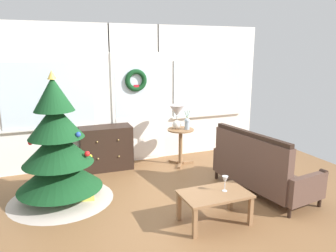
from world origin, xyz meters
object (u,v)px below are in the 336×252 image
object	(u,v)px
settee_sofa	(259,169)
flower_vase	(187,123)
side_table	(181,139)
gift_box	(87,196)
wine_glass	(225,180)
dresser_cabinet	(106,148)
table_lamp	(177,114)
christmas_tree	(58,155)
coffee_table	(215,197)

from	to	relation	value
settee_sofa	flower_vase	size ratio (longest dim) A/B	4.83
side_table	gift_box	bearing A→B (deg)	-153.71
settee_sofa	wine_glass	world-z (taller)	settee_sofa
dresser_cabinet	table_lamp	bearing A→B (deg)	-11.22
christmas_tree	dresser_cabinet	size ratio (longest dim) A/B	2.01
flower_vase	gift_box	world-z (taller)	flower_vase
side_table	gift_box	xyz separation A→B (m)	(-1.86, -0.92, -0.39)
table_lamp	coffee_table	bearing A→B (deg)	-101.04
side_table	table_lamp	distance (m)	0.49
dresser_cabinet	side_table	world-z (taller)	dresser_cabinet
dresser_cabinet	wine_glass	world-z (taller)	dresser_cabinet
side_table	wine_glass	xyz separation A→B (m)	(-0.34, -2.08, 0.05)
christmas_tree	wine_glass	xyz separation A→B (m)	(1.85, -1.37, -0.13)
flower_vase	gift_box	bearing A→B (deg)	-156.34
coffee_table	wine_glass	xyz separation A→B (m)	(0.14, 0.00, 0.20)
coffee_table	dresser_cabinet	bearing A→B (deg)	109.63
christmas_tree	coffee_table	distance (m)	2.22
side_table	wine_glass	world-z (taller)	side_table
flower_vase	coffee_table	size ratio (longest dim) A/B	0.42
dresser_cabinet	coffee_table	distance (m)	2.52
settee_sofa	dresser_cabinet	bearing A→B (deg)	135.27
christmas_tree	flower_vase	xyz separation A→B (m)	(2.29, 0.65, 0.13)
settee_sofa	wine_glass	xyz separation A→B (m)	(-0.90, -0.50, 0.16)
side_table	dresser_cabinet	bearing A→B (deg)	167.61
side_table	flower_vase	xyz separation A→B (m)	(0.10, -0.06, 0.31)
side_table	wine_glass	distance (m)	2.11
dresser_cabinet	wine_glass	size ratio (longest dim) A/B	4.69
dresser_cabinet	christmas_tree	bearing A→B (deg)	-130.91
wine_glass	gift_box	size ratio (longest dim) A/B	1.07
flower_vase	wine_glass	bearing A→B (deg)	-102.15
flower_vase	wine_glass	size ratio (longest dim) A/B	1.79
table_lamp	wine_glass	distance (m)	2.18
side_table	coffee_table	size ratio (longest dim) A/B	0.81
table_lamp	gift_box	size ratio (longest dim) A/B	2.42
side_table	flower_vase	bearing A→B (deg)	-30.96
dresser_cabinet	wine_glass	bearing A→B (deg)	-67.43
dresser_cabinet	gift_box	bearing A→B (deg)	-113.87
christmas_tree	wine_glass	size ratio (longest dim) A/B	9.42
side_table	christmas_tree	bearing A→B (deg)	-162.07
settee_sofa	gift_box	size ratio (longest dim) A/B	9.30
dresser_cabinet	gift_box	world-z (taller)	dresser_cabinet
christmas_tree	coffee_table	size ratio (longest dim) A/B	2.18
side_table	coffee_table	xyz separation A→B (m)	(-0.47, -2.08, -0.15)
wine_glass	side_table	bearing A→B (deg)	80.85
wine_glass	gift_box	world-z (taller)	wine_glass
coffee_table	wine_glass	world-z (taller)	wine_glass
table_lamp	flower_vase	bearing A→B (deg)	-32.01
settee_sofa	gift_box	distance (m)	2.52
settee_sofa	wine_glass	size ratio (longest dim) A/B	8.68
dresser_cabinet	settee_sofa	xyz separation A→B (m)	(1.89, -1.87, -0.01)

